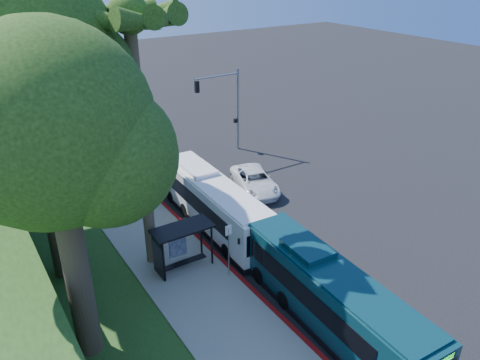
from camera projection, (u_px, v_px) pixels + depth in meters
ground at (259, 210)px, 31.03m from camera, size 140.00×140.00×0.00m
sidewalk at (157, 243)px, 27.43m from camera, size 4.50×70.00×0.12m
red_curb at (226, 264)px, 25.53m from camera, size 0.25×30.00×0.13m
grass_verge at (37, 233)px, 28.43m from camera, size 8.00×70.00×0.06m
bus_shelter at (177, 240)px, 24.53m from camera, size 3.20×1.51×2.55m
stop_sign_pole at (229, 244)px, 23.70m from camera, size 0.35×0.06×3.17m
traffic_signal_pole at (228, 101)px, 38.51m from camera, size 4.10×0.30×7.00m
palm_tree at (130, 29)px, 20.50m from camera, size 4.20×4.20×14.40m
tree_0 at (27, 61)px, 20.07m from camera, size 8.40×8.00×15.70m
tree_6 at (55, 137)px, 15.94m from camera, size 7.56×7.20×13.74m
white_bus at (213, 202)px, 28.74m from camera, size 2.65×11.01×3.26m
teal_bus at (329, 296)px, 20.83m from camera, size 2.85×11.17×3.30m
pickup at (255, 181)px, 33.39m from camera, size 3.69×5.69×1.46m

